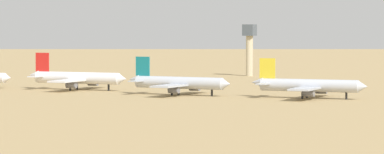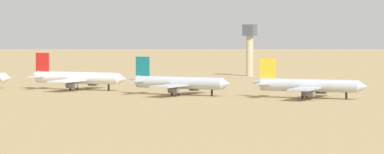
{
  "view_description": "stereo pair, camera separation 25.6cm",
  "coord_description": "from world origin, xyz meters",
  "px_view_note": "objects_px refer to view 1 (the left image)",
  "views": [
    {
      "loc": [
        167.72,
        -336.36,
        24.96
      ],
      "look_at": [
        2.02,
        4.79,
        6.0
      ],
      "focal_mm": 104.63,
      "sensor_mm": 36.0,
      "label": 1
    },
    {
      "loc": [
        167.95,
        -336.25,
        24.96
      ],
      "look_at": [
        2.02,
        4.79,
        6.0
      ],
      "focal_mm": 104.63,
      "sensor_mm": 36.0,
      "label": 2
    }
  ],
  "objects_px": {
    "parked_jet_red_3": "(76,78)",
    "parked_jet_yellow_5": "(308,85)",
    "control_tower": "(249,45)",
    "parked_jet_teal_4": "(178,83)"
  },
  "relations": [
    {
      "from": "parked_jet_yellow_5",
      "to": "control_tower",
      "type": "height_order",
      "value": "control_tower"
    },
    {
      "from": "parked_jet_teal_4",
      "to": "control_tower",
      "type": "xyz_separation_m",
      "value": [
        -30.0,
        132.38,
        9.99
      ]
    },
    {
      "from": "parked_jet_red_3",
      "to": "parked_jet_teal_4",
      "type": "height_order",
      "value": "parked_jet_red_3"
    },
    {
      "from": "parked_jet_red_3",
      "to": "control_tower",
      "type": "distance_m",
      "value": 124.45
    },
    {
      "from": "parked_jet_teal_4",
      "to": "control_tower",
      "type": "height_order",
      "value": "control_tower"
    },
    {
      "from": "parked_jet_red_3",
      "to": "parked_jet_yellow_5",
      "type": "height_order",
      "value": "parked_jet_red_3"
    },
    {
      "from": "parked_jet_teal_4",
      "to": "parked_jet_yellow_5",
      "type": "distance_m",
      "value": 45.13
    },
    {
      "from": "parked_jet_yellow_5",
      "to": "control_tower",
      "type": "distance_m",
      "value": 149.12
    },
    {
      "from": "parked_jet_teal_4",
      "to": "control_tower",
      "type": "relative_size",
      "value": 1.65
    },
    {
      "from": "control_tower",
      "to": "parked_jet_teal_4",
      "type": "bearing_deg",
      "value": -77.23
    }
  ]
}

